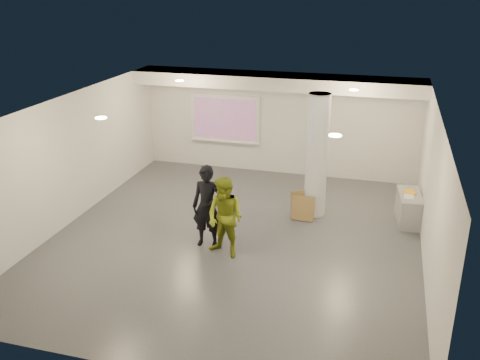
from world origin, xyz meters
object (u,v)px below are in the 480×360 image
(woman, at_px, (207,207))
(man, at_px, (225,218))
(projection_screen, at_px, (225,119))
(credenza, at_px, (409,208))
(column, at_px, (317,156))

(woman, xyz_separation_m, man, (0.49, -0.31, -0.05))
(man, bearing_deg, projection_screen, 126.28)
(man, bearing_deg, credenza, 55.62)
(projection_screen, height_order, credenza, projection_screen)
(credenza, height_order, woman, woman)
(column, distance_m, woman, 3.06)
(woman, bearing_deg, projection_screen, 103.00)
(column, xyz_separation_m, man, (-1.49, -2.57, -0.64))
(column, xyz_separation_m, projection_screen, (-3.10, 2.65, 0.03))
(projection_screen, distance_m, woman, 5.08)
(column, bearing_deg, woman, -131.22)
(column, distance_m, credenza, 2.51)
(column, bearing_deg, credenza, 4.37)
(man, bearing_deg, column, 79.11)
(projection_screen, bearing_deg, man, -72.85)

